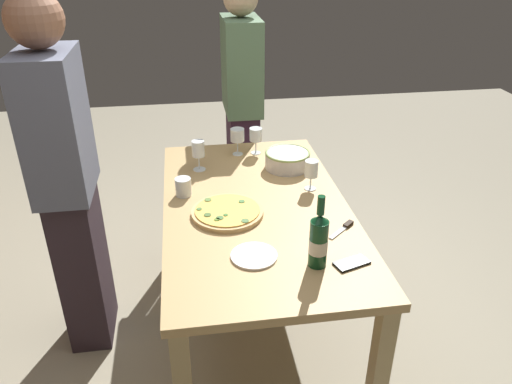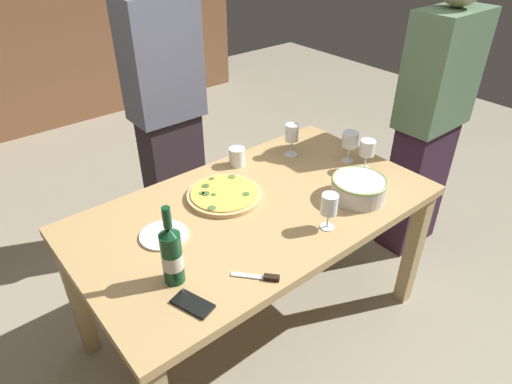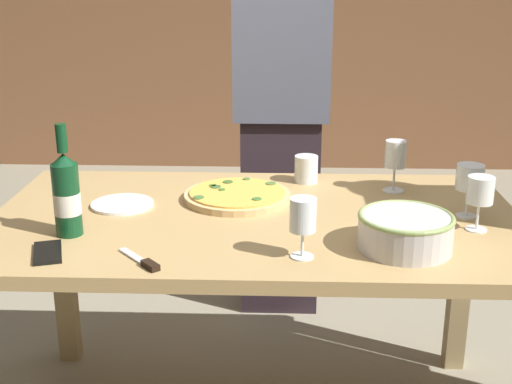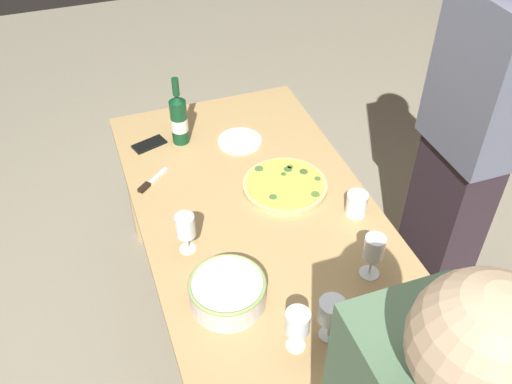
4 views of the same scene
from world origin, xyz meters
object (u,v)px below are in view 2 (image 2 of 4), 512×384
Objects in this scene: wine_glass_by_bottle at (350,140)px; cup_amber at (237,157)px; serving_bowl at (359,188)px; wine_glass_near_pizza at (367,149)px; wine_glass_far_right at (292,134)px; side_plate at (164,235)px; wine_glass_far_left at (329,206)px; dining_table at (256,223)px; cell_phone at (193,304)px; pizza_knife at (262,277)px; person_guest_left at (167,110)px; person_host at (431,120)px; pizza at (224,195)px; wine_bottle at (172,254)px.

wine_glass_by_bottle is 0.58m from cup_amber.
wine_glass_near_pizza is at bearing 32.37° from serving_bowl.
side_plate is (-0.87, -0.18, -0.12)m from wine_glass_far_right.
wine_glass_far_left is at bearing -157.15° from wine_glass_near_pizza.
cup_amber reaches higher than side_plate.
wine_glass_by_bottle is (0.23, 0.26, 0.07)m from serving_bowl.
dining_table is 6.32× the size of serving_bowl.
cell_phone is 0.98× the size of pizza_knife.
cup_amber is (-0.24, 0.59, -0.01)m from serving_bowl.
person_guest_left reaches higher than wine_glass_far_left.
wine_glass_by_bottle is 0.10× the size of person_host.
cup_amber is 0.06× the size of person_host.
side_plate is 1.64m from person_host.
pizza_knife is (-0.72, -0.62, -0.12)m from wine_glass_far_right.
wine_glass_near_pizza is 0.81× the size of side_plate.
cup_amber reaches higher than pizza.
cup_amber is at bearing 25.18° from side_plate.
person_host is at bearing -22.48° from cup_amber.
serving_bowl is at bearing -95.40° from wine_glass_far_right.
wine_bottle is 1.20m from person_guest_left.
dining_table is at bearing -178.58° from wine_glass_by_bottle.
wine_bottle is at bearing -176.19° from wine_glass_near_pizza.
wine_glass_near_pizza reaches higher than dining_table.
wine_glass_near_pizza is at bearing 3.81° from wine_bottle.
wine_glass_near_pizza reaches higher than cup_amber.
pizza_knife is at bearing -171.90° from wine_glass_far_left.
wine_glass_far_right is (0.05, 0.49, 0.07)m from serving_bowl.
wine_glass_near_pizza reaches higher than pizza_knife.
person_host reaches higher than dining_table.
person_guest_left reaches higher than wine_glass_near_pizza.
person_guest_left reaches higher than cup_amber.
person_guest_left reaches higher than dining_table.
wine_glass_by_bottle is at bearing -52.75° from wine_glass_far_right.
person_guest_left reaches higher than wine_bottle.
wine_bottle is at bearing 65.23° from cell_phone.
wine_bottle is (-0.45, -0.32, 0.11)m from pizza.
serving_bowl is at bearing -131.75° from wine_glass_by_bottle.
pizza is 0.76m from person_guest_left.
serving_bowl is at bearing -147.63° from wine_glass_near_pizza.
person_guest_left is at bearing 106.53° from serving_bowl.
wine_glass_far_left is 1.10m from person_host.
wine_glass_far_left reaches higher than pizza.
pizza_knife is 1.30m from person_guest_left.
cup_amber is at bearing 25.43° from cell_phone.
wine_glass_near_pizza is at bearing -19.13° from pizza.
dining_table is 0.91× the size of person_guest_left.
wine_bottle is at bearing -110.75° from side_plate.
wine_bottle is 2.14× the size of pizza_knife.
cup_amber is at bearing 14.26° from person_guest_left.
wine_glass_far_right reaches higher than wine_glass_by_bottle.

